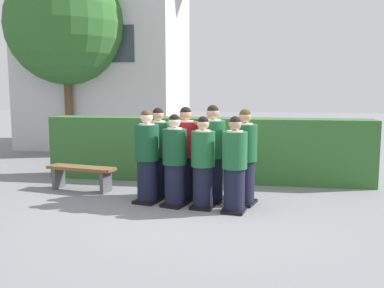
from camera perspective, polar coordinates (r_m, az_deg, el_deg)
The scene contains 13 objects.
ground_plane at distance 7.31m, azimuth -0.32°, elevation -8.43°, with size 60.00×60.00×0.00m, color slate.
student_front_row_0 at distance 7.47m, azimuth -6.07°, elevation -1.97°, with size 0.48×0.56×1.65m.
student_front_row_1 at distance 7.22m, azimuth -2.35°, elevation -2.52°, with size 0.47×0.55×1.58m.
student_front_row_2 at distance 7.09m, azimuth 1.49°, elevation -2.82°, with size 0.41×0.49×1.55m.
student_front_row_3 at distance 6.89m, azimuth 5.74°, elevation -3.08°, with size 0.42×0.52×1.57m.
student_rear_row_0 at distance 7.90m, azimuth -4.55°, elevation -1.39°, with size 0.45×0.53×1.66m.
student_in_red_blazer at distance 7.70m, azimuth -0.87°, elevation -1.50°, with size 0.47×0.56×1.68m.
student_rear_row_2 at distance 7.51m, azimuth 2.78°, elevation -1.60°, with size 0.46×0.54×1.72m.
student_rear_row_3 at distance 7.37m, azimuth 7.06°, elevation -2.04°, with size 0.49×0.56×1.66m.
hedge at distance 9.25m, azimuth 1.95°, elevation -0.71°, with size 7.00×0.70×1.38m.
school_building_main at distance 15.62m, azimuth -11.31°, elevation 13.01°, with size 5.47×4.33×6.95m.
oak_tree_left at distance 13.81m, azimuth -16.66°, elevation 15.06°, with size 3.58×3.58×5.70m.
wooden_bench at distance 8.65m, azimuth -14.68°, elevation -3.80°, with size 1.44×0.61×0.48m.
Camera 1 is at (1.20, -6.93, 2.00)m, focal length 39.58 mm.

